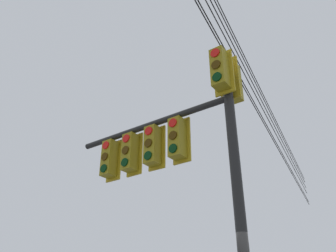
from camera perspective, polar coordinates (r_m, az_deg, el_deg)
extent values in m
cylinder|color=black|center=(6.23, 11.71, -13.07)|extent=(0.20, 0.20, 5.84)
cylinder|color=black|center=(8.05, -3.22, 0.09)|extent=(4.10, 0.77, 0.14)
cube|color=olive|center=(7.20, 8.56, 9.36)|extent=(0.34, 0.34, 0.90)
cube|color=#B29319|center=(7.32, 9.18, 8.69)|extent=(0.44, 0.11, 1.04)
cylinder|color=red|center=(7.27, 7.77, 11.90)|extent=(0.20, 0.06, 0.20)
cylinder|color=#3C2703|center=(7.08, 7.93, 10.03)|extent=(0.20, 0.06, 0.20)
cylinder|color=black|center=(6.90, 8.09, 8.06)|extent=(0.20, 0.06, 0.20)
cube|color=olive|center=(7.65, 10.67, 7.08)|extent=(0.34, 0.34, 0.90)
cube|color=#B29319|center=(7.52, 10.10, 7.70)|extent=(0.44, 0.11, 1.04)
cylinder|color=red|center=(7.94, 11.00, 8.29)|extent=(0.20, 0.06, 0.20)
cylinder|color=#3C2703|center=(7.77, 11.20, 6.50)|extent=(0.20, 0.06, 0.20)
cylinder|color=black|center=(7.61, 11.40, 4.63)|extent=(0.20, 0.06, 0.20)
cube|color=olive|center=(7.38, 1.54, -2.01)|extent=(0.35, 0.35, 0.90)
cube|color=#B29319|center=(7.51, 2.29, -2.46)|extent=(0.44, 0.11, 1.04)
cylinder|color=red|center=(7.40, 0.78, 0.53)|extent=(0.20, 0.06, 0.20)
cylinder|color=#3C2703|center=(7.26, 0.80, -1.55)|extent=(0.20, 0.06, 0.20)
cylinder|color=black|center=(7.13, 0.81, -3.71)|extent=(0.20, 0.06, 0.20)
cube|color=olive|center=(7.74, -2.55, -3.25)|extent=(0.34, 0.34, 0.90)
cube|color=#B29319|center=(7.86, -1.80, -3.67)|extent=(0.44, 0.10, 1.04)
cylinder|color=red|center=(7.75, -3.24, -0.81)|extent=(0.20, 0.06, 0.20)
cylinder|color=#3C2703|center=(7.62, -3.30, -2.82)|extent=(0.20, 0.06, 0.20)
cylinder|color=black|center=(7.50, -3.36, -4.90)|extent=(0.20, 0.06, 0.20)
cube|color=olive|center=(8.13, -6.28, -4.36)|extent=(0.35, 0.35, 0.90)
cube|color=#B29319|center=(8.24, -5.48, -4.74)|extent=(0.44, 0.12, 1.04)
cylinder|color=red|center=(8.15, -6.96, -2.05)|extent=(0.20, 0.07, 0.20)
cylinder|color=#3C2703|center=(8.02, -7.08, -3.98)|extent=(0.20, 0.07, 0.20)
cylinder|color=black|center=(7.91, -7.20, -5.97)|extent=(0.20, 0.07, 0.20)
cube|color=olive|center=(8.56, -9.66, -5.35)|extent=(0.35, 0.35, 0.90)
cube|color=#B29319|center=(8.67, -8.87, -5.71)|extent=(0.44, 0.11, 1.04)
cylinder|color=red|center=(8.57, -10.28, -3.15)|extent=(0.20, 0.06, 0.20)
cylinder|color=#3C2703|center=(8.45, -10.45, -4.99)|extent=(0.20, 0.06, 0.20)
cylinder|color=black|center=(8.34, -10.62, -6.89)|extent=(0.20, 0.06, 0.20)
cylinder|color=black|center=(8.66, 11.73, 7.52)|extent=(0.31, 24.69, 0.34)
cylinder|color=black|center=(8.75, 11.63, 8.33)|extent=(0.31, 24.69, 0.34)
cylinder|color=black|center=(9.02, 11.36, 10.64)|extent=(0.31, 24.69, 0.34)
cylinder|color=black|center=(9.21, 11.17, 12.17)|extent=(0.31, 24.69, 0.34)
cylinder|color=black|center=(9.41, 11.00, 13.58)|extent=(0.31, 24.69, 0.34)
cylinder|color=black|center=(9.55, 10.89, 14.53)|extent=(0.31, 24.69, 0.34)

